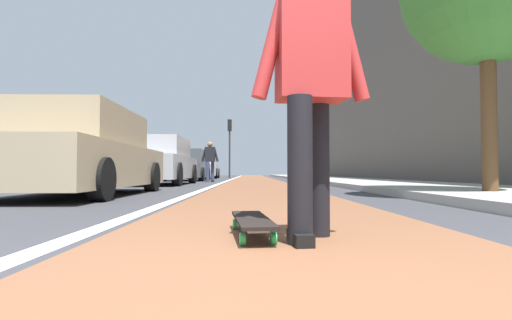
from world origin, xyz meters
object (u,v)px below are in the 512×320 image
at_px(parked_car_end, 203,167).
at_px(skateboard, 252,221).
at_px(parked_car_mid, 158,162).
at_px(parked_car_near, 78,155).
at_px(pedestrian_distant, 210,159).
at_px(skater_person, 311,81).
at_px(parked_car_far, 187,166).
at_px(traffic_light, 230,137).

bearing_deg(parked_car_end, skateboard, -172.23).
xyz_separation_m(skateboard, parked_car_mid, (9.99, 2.99, 0.64)).
bearing_deg(parked_car_mid, parked_car_near, -179.65).
relative_size(parked_car_end, pedestrian_distant, 2.78).
distance_m(skateboard, parked_car_near, 5.15).
height_order(parked_car_mid, pedestrian_distant, pedestrian_distant).
relative_size(skateboard, parked_car_end, 0.19).
height_order(skater_person, parked_car_end, skater_person).
height_order(parked_car_near, parked_car_far, parked_car_far).
bearing_deg(skateboard, traffic_light, 3.48).
xyz_separation_m(skateboard, traffic_light, (24.39, 1.48, 2.75)).
bearing_deg(parked_car_mid, traffic_light, -5.97).
height_order(skateboard, pedestrian_distant, pedestrian_distant).
distance_m(parked_car_mid, pedestrian_distant, 3.63).
xyz_separation_m(parked_car_mid, pedestrian_distant, (3.38, -1.31, 0.22)).
xyz_separation_m(parked_car_far, traffic_light, (8.37, -1.57, 2.14)).
distance_m(parked_car_mid, parked_car_end, 12.88).
relative_size(parked_car_far, parked_car_end, 0.89).
xyz_separation_m(traffic_light, pedestrian_distant, (-11.03, 0.20, -1.89)).
xyz_separation_m(parked_car_far, pedestrian_distant, (-2.65, -1.38, 0.25)).
bearing_deg(parked_car_mid, skater_person, -161.79).
bearing_deg(parked_car_end, parked_car_near, -179.49).
xyz_separation_m(skateboard, pedestrian_distant, (13.37, 1.68, 0.86)).
relative_size(parked_car_mid, pedestrian_distant, 2.72).
distance_m(skateboard, parked_car_far, 16.32).
distance_m(parked_car_far, parked_car_end, 6.85).
bearing_deg(parked_car_near, parked_car_end, 0.51).
height_order(parked_car_end, pedestrian_distant, pedestrian_distant).
relative_size(parked_car_far, traffic_light, 1.00).
distance_m(skateboard, pedestrian_distant, 13.50).
height_order(parked_car_near, pedestrian_distant, pedestrian_distant).
distance_m(parked_car_near, parked_car_end, 18.69).
bearing_deg(skater_person, traffic_light, 4.26).
relative_size(skater_person, parked_car_near, 0.37).
height_order(parked_car_mid, traffic_light, traffic_light).
bearing_deg(parked_car_end, parked_car_far, -179.46).
bearing_deg(parked_car_end, skater_person, -171.44).
distance_m(parked_car_mid, traffic_light, 14.64).
distance_m(skater_person, parked_car_near, 5.44).
distance_m(parked_car_end, traffic_light, 3.08).
xyz_separation_m(skater_person, parked_car_end, (23.02, 3.46, -0.22)).
distance_m(traffic_light, pedestrian_distant, 11.19).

